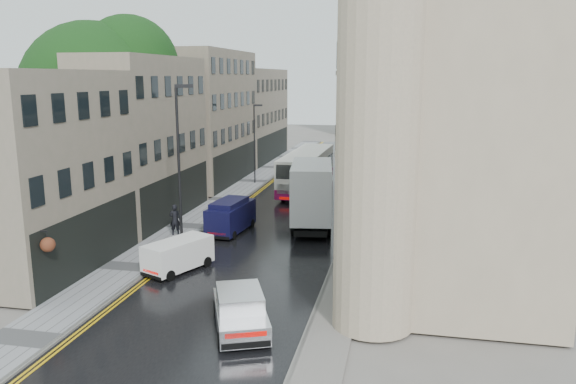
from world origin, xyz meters
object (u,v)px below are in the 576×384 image
at_px(white_lorry, 293,201).
at_px(white_van, 149,259).
at_px(navy_van, 209,220).
at_px(pedestrian, 175,220).
at_px(cream_bus, 284,177).
at_px(tree_near, 96,119).
at_px(lamp_post_far, 254,144).
at_px(silver_hatchback, 221,328).
at_px(lamp_post_near, 179,166).
at_px(tree_far, 176,117).

bearing_deg(white_lorry, white_van, -131.17).
distance_m(white_lorry, navy_van, 5.32).
height_order(white_lorry, pedestrian, white_lorry).
distance_m(white_lorry, white_van, 10.42).
relative_size(cream_bus, white_lorry, 1.48).
relative_size(white_van, navy_van, 0.84).
xyz_separation_m(navy_van, pedestrian, (-2.12, -0.24, -0.04)).
bearing_deg(pedestrian, white_van, 95.96).
xyz_separation_m(tree_near, navy_van, (8.87, -2.82, -5.81)).
relative_size(white_van, lamp_post_far, 0.51).
xyz_separation_m(silver_hatchback, lamp_post_far, (-7.14, 31.35, 2.87)).
relative_size(tree_near, white_lorry, 1.67).
distance_m(cream_bus, white_van, 19.78).
height_order(white_lorry, lamp_post_far, lamp_post_far).
bearing_deg(tree_near, navy_van, -17.61).
bearing_deg(lamp_post_near, silver_hatchback, -74.08).
height_order(white_van, navy_van, navy_van).
bearing_deg(white_lorry, cream_bus, 96.69).
bearing_deg(tree_far, white_van, -70.89).
bearing_deg(pedestrian, lamp_post_near, 119.68).
relative_size(tree_far, white_lorry, 1.50).
xyz_separation_m(white_van, lamp_post_near, (-0.50, 5.43, 3.87)).
height_order(silver_hatchback, white_van, white_van).
bearing_deg(lamp_post_near, navy_van, 40.63).
distance_m(tree_near, pedestrian, 9.44).
height_order(silver_hatchback, lamp_post_near, lamp_post_near).
xyz_separation_m(tree_far, white_van, (7.90, -22.80, -5.38)).
distance_m(cream_bus, navy_van, 12.77).
bearing_deg(white_lorry, tree_far, 125.34).
bearing_deg(silver_hatchback, tree_far, 93.15).
bearing_deg(white_van, tree_near, 153.86).
bearing_deg(silver_hatchback, lamp_post_near, 96.09).
distance_m(silver_hatchback, navy_van, 14.65).
height_order(tree_near, silver_hatchback, tree_near).
relative_size(navy_van, pedestrian, 2.24).
relative_size(pedestrian, lamp_post_far, 0.27).
relative_size(white_lorry, pedestrian, 4.26).
bearing_deg(lamp_post_far, pedestrian, -108.65).
bearing_deg(silver_hatchback, lamp_post_far, 80.78).
relative_size(silver_hatchback, navy_van, 0.98).
bearing_deg(navy_van, pedestrian, -167.61).
xyz_separation_m(tree_far, white_lorry, (13.50, -14.11, -4.03)).
bearing_deg(tree_far, white_lorry, -46.28).
bearing_deg(tree_near, silver_hatchback, -49.29).
bearing_deg(navy_van, tree_near, 168.24).
bearing_deg(cream_bus, navy_van, -97.70).
relative_size(silver_hatchback, lamp_post_far, 0.60).
distance_m(pedestrian, lamp_post_far, 18.13).
bearing_deg(lamp_post_near, white_lorry, 15.89).
height_order(cream_bus, silver_hatchback, cream_bus).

